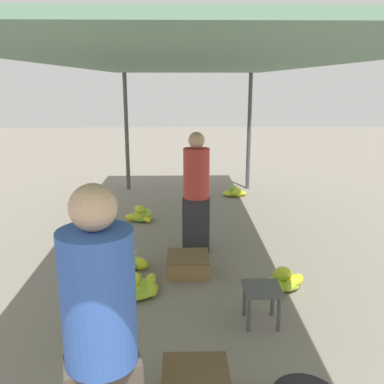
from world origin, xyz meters
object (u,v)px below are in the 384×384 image
Objects in this scene: banana_pile_right_1 at (285,280)px; shopper_walking_mid at (196,191)px; banana_pile_left_0 at (94,327)px; banana_pile_left_3 at (142,215)px; banana_pile_right_0 at (235,192)px; stool at (262,294)px; crate_near at (188,264)px; banana_pile_left_1 at (135,286)px; banana_pile_left_2 at (130,262)px; vendor_foreground at (101,344)px.

banana_pile_right_1 is 1.62m from shopper_walking_mid.
banana_pile_left_0 is at bearing -115.97° from shopper_walking_mid.
banana_pile_right_0 is (1.70, 1.50, -0.00)m from banana_pile_left_3.
stool is 0.77× the size of crate_near.
banana_pile_left_3 is (-0.15, 2.44, 0.03)m from banana_pile_left_1.
crate_near is at bearing 38.60° from banana_pile_left_1.
stool is at bearing 7.55° from banana_pile_left_0.
banana_pile_left_3 is at bearing 114.41° from stool.
banana_pile_left_3 is 2.26m from banana_pile_right_0.
banana_pile_left_2 is 1.01× the size of banana_pile_right_1.
banana_pile_left_0 is 1.17× the size of banana_pile_left_2.
shopper_walking_mid is (0.84, -1.28, 0.73)m from banana_pile_left_3.
banana_pile_left_0 is at bearing 104.38° from vendor_foreground.
banana_pile_left_1 is at bearing -141.40° from crate_near.
banana_pile_left_3 is 0.97× the size of crate_near.
stool is (1.15, 1.65, -0.61)m from vendor_foreground.
banana_pile_left_3 reaches higher than banana_pile_right_1.
banana_pile_right_1 is 0.30× the size of shopper_walking_mid.
vendor_foreground is at bearing -124.94° from stool.
vendor_foreground reaches higher than stool.
banana_pile_left_3 is at bearing 92.95° from vendor_foreground.
banana_pile_left_2 is (-0.12, 0.63, 0.01)m from banana_pile_left_1.
crate_near is (-0.97, -3.48, 0.02)m from banana_pile_right_0.
banana_pile_right_0 reaches higher than crate_near.
crate_near is at bearing -99.66° from shopper_walking_mid.
vendor_foreground is 3.14× the size of banana_pile_left_0.
banana_pile_left_0 is 0.35× the size of shopper_walking_mid.
vendor_foreground is 4.79m from banana_pile_left_3.
banana_pile_left_2 is (0.15, 1.46, -0.03)m from banana_pile_left_0.
banana_pile_left_1 is 0.37× the size of shopper_walking_mid.
vendor_foreground is 1.10× the size of shopper_walking_mid.
banana_pile_left_2 is 0.30× the size of shopper_walking_mid.
shopper_walking_mid reaches higher than banana_pile_left_3.
banana_pile_left_3 is 0.97× the size of banana_pile_right_0.
shopper_walking_mid is (0.70, 1.16, 0.76)m from banana_pile_left_1.
shopper_walking_mid is (0.97, 2.00, 0.72)m from banana_pile_left_0.
banana_pile_left_3 is at bearing 90.82° from banana_pile_left_2.
stool reaches higher than banana_pile_left_1.
banana_pile_right_0 is at bearing 91.43° from banana_pile_right_1.
vendor_foreground is at bearing -87.62° from banana_pile_left_1.
banana_pile_left_1 is 1.21× the size of banana_pile_right_0.
shopper_walking_mid reaches higher than banana_pile_right_0.
shopper_walking_mid is (0.12, 0.70, 0.71)m from crate_near.
shopper_walking_mid reaches higher than banana_pile_left_1.
crate_near is 0.31× the size of shopper_walking_mid.
banana_pile_left_3 is 1.69m from shopper_walking_mid.
vendor_foreground is 3.66× the size of banana_pile_left_2.
vendor_foreground is 3.03m from banana_pile_left_2.
banana_pile_right_1 is at bearing -52.84° from banana_pile_left_3.
banana_pile_right_0 is (1.55, 3.94, 0.02)m from banana_pile_left_1.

